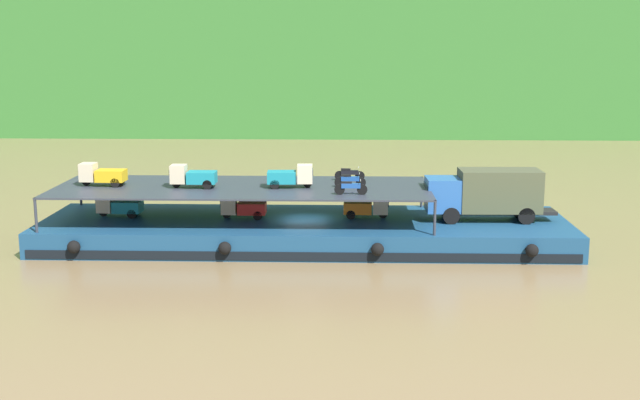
% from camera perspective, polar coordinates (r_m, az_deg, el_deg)
% --- Properties ---
extents(ground_plane, '(400.00, 400.00, 0.00)m').
position_cam_1_polar(ground_plane, '(49.19, -1.08, -3.08)').
color(ground_plane, olive).
extents(cargo_barge, '(31.83, 9.34, 1.50)m').
position_cam_1_polar(cargo_barge, '(48.99, -1.08, -2.24)').
color(cargo_barge, navy).
rests_on(cargo_barge, ground).
extents(covered_lorry, '(7.89, 2.42, 3.10)m').
position_cam_1_polar(covered_lorry, '(49.22, 11.73, 0.50)').
color(covered_lorry, '#285BA3').
rests_on(covered_lorry, cargo_barge).
extents(cargo_rack, '(22.63, 7.96, 2.00)m').
position_cam_1_polar(cargo_rack, '(48.79, -5.55, 0.88)').
color(cargo_rack, '#2D333D').
rests_on(cargo_rack, cargo_barge).
extents(mini_truck_lower_stern, '(2.78, 1.28, 1.38)m').
position_cam_1_polar(mini_truck_lower_stern, '(51.01, -14.11, -0.38)').
color(mini_truck_lower_stern, teal).
rests_on(mini_truck_lower_stern, cargo_barge).
extents(mini_truck_lower_aft, '(2.74, 1.21, 1.38)m').
position_cam_1_polar(mini_truck_lower_aft, '(49.23, -5.51, -0.50)').
color(mini_truck_lower_aft, red).
rests_on(mini_truck_lower_aft, cargo_barge).
extents(mini_truck_lower_mid, '(2.79, 1.28, 1.38)m').
position_cam_1_polar(mini_truck_lower_mid, '(49.21, 3.36, -0.47)').
color(mini_truck_lower_mid, orange).
rests_on(mini_truck_lower_mid, cargo_barge).
extents(mini_truck_upper_stern, '(2.77, 1.25, 1.38)m').
position_cam_1_polar(mini_truck_upper_stern, '(50.53, -15.24, 1.76)').
color(mini_truck_upper_stern, gold).
rests_on(mini_truck_upper_stern, cargo_rack).
extents(mini_truck_upper_mid, '(2.74, 1.21, 1.38)m').
position_cam_1_polar(mini_truck_upper_mid, '(48.71, -9.05, 1.68)').
color(mini_truck_upper_mid, teal).
rests_on(mini_truck_upper_mid, cargo_rack).
extents(mini_truck_upper_fore, '(2.78, 1.27, 1.38)m').
position_cam_1_polar(mini_truck_upper_fore, '(48.19, -2.08, 1.71)').
color(mini_truck_upper_fore, teal).
rests_on(mini_truck_upper_fore, cargo_rack).
extents(motorcycle_upper_port, '(1.90, 0.55, 0.87)m').
position_cam_1_polar(motorcycle_upper_port, '(45.96, 2.18, 0.91)').
color(motorcycle_upper_port, black).
rests_on(motorcycle_upper_port, cargo_rack).
extents(motorcycle_upper_centre, '(1.90, 0.55, 0.87)m').
position_cam_1_polar(motorcycle_upper_centre, '(48.31, 2.13, 1.42)').
color(motorcycle_upper_centre, black).
rests_on(motorcycle_upper_centre, cargo_rack).
extents(motorcycle_upper_stbd, '(1.90, 0.55, 0.87)m').
position_cam_1_polar(motorcycle_upper_stbd, '(50.67, 2.10, 1.88)').
color(motorcycle_upper_stbd, black).
rests_on(motorcycle_upper_stbd, cargo_rack).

